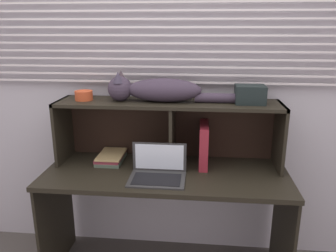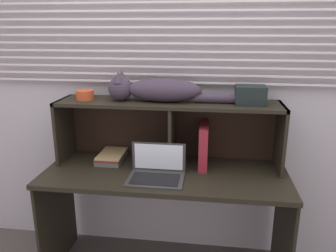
{
  "view_description": "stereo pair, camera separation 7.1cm",
  "coord_description": "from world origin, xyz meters",
  "px_view_note": "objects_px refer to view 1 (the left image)",
  "views": [
    {
      "loc": [
        0.21,
        -1.75,
        1.64
      ],
      "look_at": [
        0.0,
        0.34,
        1.02
      ],
      "focal_mm": 35.72,
      "sensor_mm": 36.0,
      "label": 1
    },
    {
      "loc": [
        0.28,
        -1.75,
        1.64
      ],
      "look_at": [
        0.0,
        0.34,
        1.02
      ],
      "focal_mm": 35.72,
      "sensor_mm": 36.0,
      "label": 2
    }
  ],
  "objects_px": {
    "book_stack": "(111,157)",
    "binder_upright": "(204,145)",
    "storage_box": "(250,94)",
    "small_basket": "(84,95)",
    "cat": "(156,90)",
    "laptop": "(158,172)"
  },
  "relations": [
    {
      "from": "laptop",
      "to": "storage_box",
      "type": "distance_m",
      "value": 0.75
    },
    {
      "from": "book_stack",
      "to": "storage_box",
      "type": "distance_m",
      "value": 1.02
    },
    {
      "from": "laptop",
      "to": "storage_box",
      "type": "bearing_deg",
      "value": 22.64
    },
    {
      "from": "cat",
      "to": "book_stack",
      "type": "relative_size",
      "value": 3.28
    },
    {
      "from": "binder_upright",
      "to": "small_basket",
      "type": "height_order",
      "value": "small_basket"
    },
    {
      "from": "book_stack",
      "to": "storage_box",
      "type": "xyz_separation_m",
      "value": [
        0.91,
        -0.0,
        0.46
      ]
    },
    {
      "from": "small_basket",
      "to": "storage_box",
      "type": "relative_size",
      "value": 0.62
    },
    {
      "from": "book_stack",
      "to": "storage_box",
      "type": "bearing_deg",
      "value": -0.01
    },
    {
      "from": "small_basket",
      "to": "book_stack",
      "type": "bearing_deg",
      "value": 0.05
    },
    {
      "from": "laptop",
      "to": "binder_upright",
      "type": "relative_size",
      "value": 1.2
    },
    {
      "from": "cat",
      "to": "storage_box",
      "type": "bearing_deg",
      "value": 0.0
    },
    {
      "from": "binder_upright",
      "to": "small_basket",
      "type": "bearing_deg",
      "value": 180.0
    },
    {
      "from": "book_stack",
      "to": "small_basket",
      "type": "height_order",
      "value": "small_basket"
    },
    {
      "from": "book_stack",
      "to": "binder_upright",
      "type": "bearing_deg",
      "value": -0.01
    },
    {
      "from": "laptop",
      "to": "binder_upright",
      "type": "bearing_deg",
      "value": 39.89
    },
    {
      "from": "binder_upright",
      "to": "book_stack",
      "type": "xyz_separation_m",
      "value": [
        -0.63,
        0.0,
        -0.11
      ]
    },
    {
      "from": "cat",
      "to": "binder_upright",
      "type": "distance_m",
      "value": 0.48
    },
    {
      "from": "book_stack",
      "to": "storage_box",
      "type": "height_order",
      "value": "storage_box"
    },
    {
      "from": "cat",
      "to": "laptop",
      "type": "distance_m",
      "value": 0.52
    },
    {
      "from": "binder_upright",
      "to": "storage_box",
      "type": "bearing_deg",
      "value": 0.0
    },
    {
      "from": "cat",
      "to": "small_basket",
      "type": "height_order",
      "value": "cat"
    },
    {
      "from": "small_basket",
      "to": "storage_box",
      "type": "distance_m",
      "value": 1.07
    }
  ]
}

